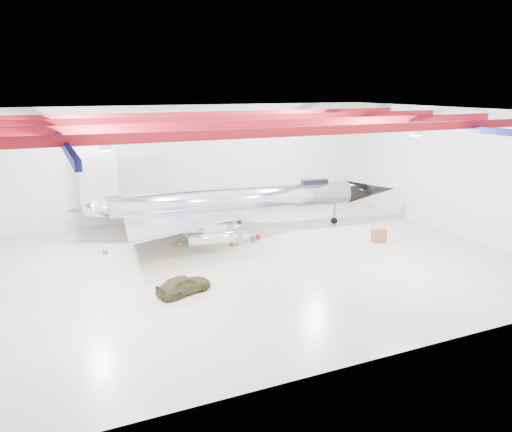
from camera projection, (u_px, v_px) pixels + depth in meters
name	position (u px, v px, depth m)	size (l,w,h in m)	color
floor	(243.00, 263.00, 36.92)	(40.00, 40.00, 0.00)	#C1B899
wall_back	(184.00, 162.00, 48.80)	(40.00, 40.00, 0.00)	silver
wall_right	(454.00, 172.00, 43.42)	(30.00, 30.00, 0.00)	silver
ceiling	(242.00, 112.00, 34.16)	(40.00, 40.00, 0.00)	#0A0F38
ceiling_structure	(242.00, 122.00, 34.33)	(39.50, 29.50, 1.08)	maroon
jet_aircraft	(235.00, 203.00, 44.06)	(30.33, 19.12, 8.27)	silver
jeep	(184.00, 285.00, 31.37)	(1.44, 3.58, 1.22)	#3B3D1E
desk	(379.00, 236.00, 41.84)	(1.21, 0.61, 1.11)	brown
crate_ply	(178.00, 245.00, 40.66)	(0.57, 0.46, 0.40)	olive
toolbox_red	(195.00, 235.00, 43.52)	(0.46, 0.37, 0.32)	#9C1F0F
engine_drum	(254.00, 239.00, 42.00)	(0.47, 0.47, 0.43)	#59595B
parts_bin	(235.00, 230.00, 44.81)	(0.61, 0.48, 0.42)	olive
crate_small	(105.00, 253.00, 38.91)	(0.39, 0.31, 0.27)	#59595B
tool_chest	(258.00, 237.00, 42.81)	(0.41, 0.41, 0.37)	#9C1F0F
oil_barrel	(234.00, 243.00, 41.01)	(0.53, 0.42, 0.37)	olive
spares_box	(239.00, 222.00, 47.38)	(0.45, 0.45, 0.41)	#59595B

